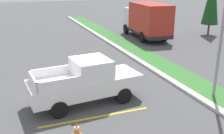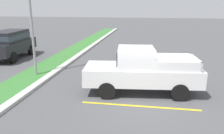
% 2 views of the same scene
% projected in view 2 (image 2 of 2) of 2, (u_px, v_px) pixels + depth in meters
% --- Properties ---
extents(ground_plane, '(120.00, 120.00, 0.00)m').
position_uv_depth(ground_plane, '(136.00, 99.00, 10.01)').
color(ground_plane, '#4C4C4F').
extents(parking_line_near, '(0.12, 4.80, 0.01)m').
position_uv_depth(parking_line_near, '(140.00, 106.00, 9.29)').
color(parking_line_near, yellow).
rests_on(parking_line_near, ground).
extents(parking_line_far, '(0.12, 4.80, 0.01)m').
position_uv_depth(parking_line_far, '(143.00, 81.00, 12.24)').
color(parking_line_far, yellow).
rests_on(parking_line_far, ground).
extents(curb_strip, '(56.00, 0.40, 0.15)m').
position_uv_depth(curb_strip, '(29.00, 90.00, 10.79)').
color(curb_strip, '#B2B2AD').
rests_on(curb_strip, ground).
extents(grass_median, '(56.00, 1.80, 0.06)m').
position_uv_depth(grass_median, '(8.00, 90.00, 10.97)').
color(grass_median, '#387533').
rests_on(grass_median, ground).
extents(pickup_truck_main, '(2.43, 5.39, 2.10)m').
position_uv_depth(pickup_truck_main, '(141.00, 71.00, 10.49)').
color(pickup_truck_main, black).
rests_on(pickup_truck_main, ground).
extents(suv_distant, '(4.69, 2.16, 2.10)m').
position_uv_depth(suv_distant, '(10.00, 42.00, 17.02)').
color(suv_distant, black).
rests_on(suv_distant, ground).
extents(street_light, '(0.24, 1.49, 6.94)m').
position_uv_depth(street_light, '(32.00, 3.00, 12.19)').
color(street_light, gray).
rests_on(street_light, ground).
extents(traffic_cone, '(0.36, 0.36, 0.60)m').
position_uv_depth(traffic_cone, '(163.00, 72.00, 13.02)').
color(traffic_cone, orange).
rests_on(traffic_cone, ground).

